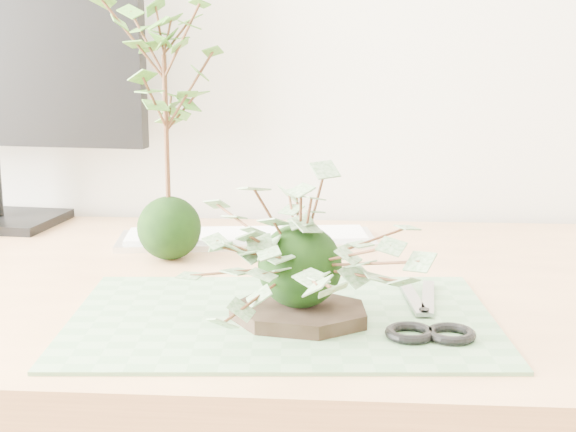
% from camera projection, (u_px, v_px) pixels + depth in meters
% --- Properties ---
extents(desk, '(1.60, 0.70, 0.74)m').
position_uv_depth(desk, '(247.00, 344.00, 1.03)').
color(desk, tan).
rests_on(desk, ground_plane).
extents(cutting_mat, '(0.47, 0.33, 0.00)m').
position_uv_depth(cutting_mat, '(282.00, 318.00, 0.86)').
color(cutting_mat, '#568154').
rests_on(cutting_mat, desk).
extents(stone_dish, '(0.18, 0.18, 0.01)m').
position_uv_depth(stone_dish, '(300.00, 313.00, 0.84)').
color(stone_dish, black).
rests_on(stone_dish, cutting_mat).
extents(ivy_kokedama, '(0.28, 0.28, 0.18)m').
position_uv_depth(ivy_kokedama, '(300.00, 227.00, 0.82)').
color(ivy_kokedama, black).
rests_on(ivy_kokedama, stone_dish).
extents(maple_kokedama, '(0.21, 0.21, 0.36)m').
position_uv_depth(maple_kokedama, '(164.00, 71.00, 1.05)').
color(maple_kokedama, black).
rests_on(maple_kokedama, desk).
extents(keyboard, '(0.39, 0.16, 0.01)m').
position_uv_depth(keyboard, '(247.00, 238.00, 1.19)').
color(keyboard, silver).
rests_on(keyboard, desk).
extents(scissors, '(0.09, 0.20, 0.01)m').
position_uv_depth(scissors, '(428.00, 325.00, 0.82)').
color(scissors, gray).
rests_on(scissors, cutting_mat).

